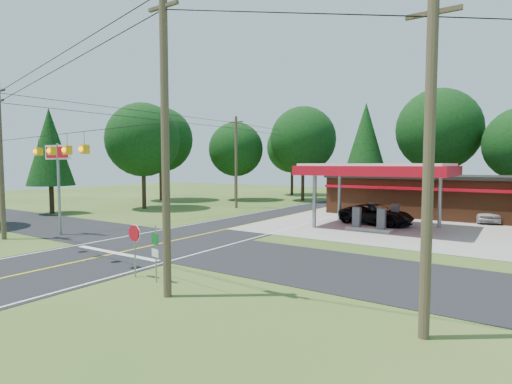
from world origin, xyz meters
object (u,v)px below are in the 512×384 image
Objects in this scene: gas_canopy at (377,172)px; suv_car at (376,215)px; octagonal_stop_sign at (134,238)px; big_stop_sign at (58,168)px; sedan_car at (485,213)px.

gas_canopy is 3.81m from suv_car.
gas_canopy is 19.71m from octagonal_stop_sign.
big_stop_sign is 13.40m from octagonal_stop_sign.
suv_car is 1.31× the size of sedan_car.
suv_car is at bearing 108.43° from gas_canopy.
gas_canopy is 10.97m from sedan_car.
octagonal_stop_sign is at bearing -125.81° from sedan_car.
gas_canopy is 2.41× the size of sedan_car.
octagonal_stop_sign is (-11.13, -27.01, 0.96)m from sedan_car.
octagonal_stop_sign is at bearing -17.33° from big_stop_sign.
gas_canopy reaches higher than sedan_car.
sedan_car is 0.71× the size of big_stop_sign.
octagonal_stop_sign is (-4.00, -20.51, 0.91)m from suv_car.
suv_car is 0.93× the size of big_stop_sign.
octagonal_stop_sign is at bearing 178.72° from suv_car.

